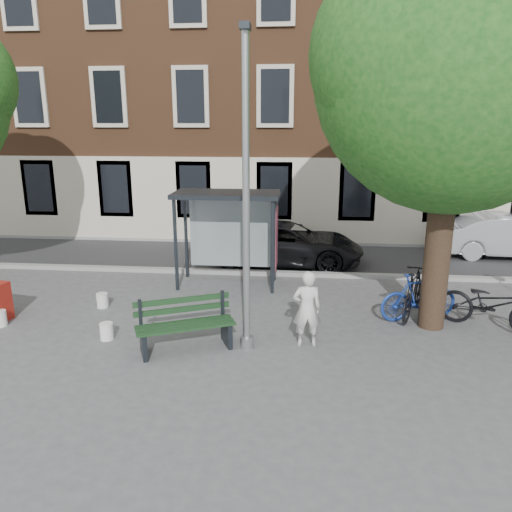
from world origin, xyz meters
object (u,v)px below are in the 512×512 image
Objects in this scene: car_dark at (287,243)px; bench at (185,327)px; bike_d at (413,293)px; car_silver at (510,236)px; painter at (307,309)px; bike_b at (419,297)px; bus_shelter at (241,217)px; lamppost at (246,213)px; bike_a at (492,304)px.

bench is at bearing 168.11° from car_dark.
car_silver is (4.31, 5.72, 0.15)m from bike_d.
painter is 0.85× the size of bike_b.
bus_shelter reaches higher than bike_b.
bus_shelter is 0.64× the size of car_silver.
bike_d is at bearing 145.58° from car_silver.
lamppost reaches higher than bike_b.
car_silver is (2.75, 6.34, 0.14)m from bike_a.
bike_b is (2.58, 1.61, -0.23)m from painter.
bench is at bearing 133.25° from car_silver.
bench is 5.41m from bike_d.
bench is (-1.24, -0.14, -2.32)m from lamppost.
car_silver is (4.23, 5.94, 0.17)m from bike_b.
bike_a is at bearing 15.44° from lamppost.
bike_b is 5.49m from car_dark.
bike_b is at bearing -27.18° from bus_shelter.
bench is 6.69m from bike_a.
car_silver is at bearing 44.22° from lamppost.
car_silver is (8.01, 7.80, -2.05)m from lamppost.
bike_d is (2.50, 1.84, -0.22)m from painter.
bike_b is 0.39× the size of car_dark.
bus_shelter is 2.81m from car_dark.
car_dark is at bearing 18.19° from bike_b.
car_silver is at bearing 5.85° from bike_a.
painter is 3.11m from bike_d.
bike_d is at bearing 1.53° from bike_b.
bench is 0.91× the size of bike_a.
bike_a is 1.17× the size of bike_d.
bus_shelter is at bearing 155.55° from car_dark.
car_dark is at bearing -29.90° from bike_d.
bench is at bearing 94.37° from bike_b.
bike_b is at bearing -140.63° from car_dark.
bike_d reaches higher than bike_b.
bus_shelter is at bearing 57.51° from bench.
painter is 10.17m from car_silver.
bike_b is at bearing 104.10° from bike_a.
bus_shelter is at bearing -71.58° from painter.
car_dark is (0.58, 6.32, -2.11)m from lamppost.
bike_b is 0.98× the size of bike_d.
bench is 5.40m from bike_b.
bike_b is at bearing 132.69° from bike_d.
bike_b is 0.24m from bike_d.
car_silver is at bearing -52.82° from bike_b.
bus_shelter is 1.79× the size of painter.
lamppost is 2.71× the size of bike_a.
bus_shelter reaches higher than painter.
lamppost reaches higher than bus_shelter.
lamppost is at bearing 136.82° from car_silver.
car_dark reaches higher than bike_b.
bike_a is (4.06, 1.21, -0.21)m from painter.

